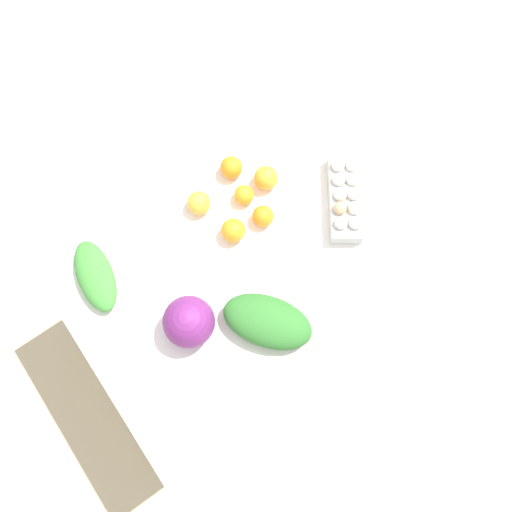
{
  "coord_description": "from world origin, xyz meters",
  "views": [
    {
      "loc": [
        0.31,
        0.44,
        2.54
      ],
      "look_at": [
        0.0,
        0.0,
        0.78
      ],
      "focal_mm": 40.0,
      "sensor_mm": 36.0,
      "label": 1
    }
  ],
  "objects_px": {
    "orange_2": "(266,178)",
    "orange_5": "(199,203)",
    "orange_3": "(233,230)",
    "orange_0": "(244,195)",
    "orange_4": "(231,168)",
    "cabbage_purple": "(189,322)",
    "orange_1": "(263,216)",
    "greens_bunch_dandelion": "(95,276)",
    "greens_bunch_chard": "(267,321)",
    "egg_carton": "(345,197)"
  },
  "relations": [
    {
      "from": "orange_2",
      "to": "orange_5",
      "type": "relative_size",
      "value": 1.04
    },
    {
      "from": "orange_5",
      "to": "orange_3",
      "type": "bearing_deg",
      "value": 104.61
    },
    {
      "from": "orange_0",
      "to": "orange_4",
      "type": "bearing_deg",
      "value": -101.39
    },
    {
      "from": "cabbage_purple",
      "to": "orange_1",
      "type": "height_order",
      "value": "cabbage_purple"
    },
    {
      "from": "orange_0",
      "to": "orange_2",
      "type": "relative_size",
      "value": 0.82
    },
    {
      "from": "orange_3",
      "to": "orange_4",
      "type": "relative_size",
      "value": 1.04
    },
    {
      "from": "greens_bunch_dandelion",
      "to": "orange_4",
      "type": "height_order",
      "value": "orange_4"
    },
    {
      "from": "greens_bunch_chard",
      "to": "orange_1",
      "type": "distance_m",
      "value": 0.35
    },
    {
      "from": "greens_bunch_dandelion",
      "to": "orange_4",
      "type": "bearing_deg",
      "value": -173.85
    },
    {
      "from": "orange_0",
      "to": "orange_5",
      "type": "height_order",
      "value": "orange_5"
    },
    {
      "from": "greens_bunch_dandelion",
      "to": "orange_3",
      "type": "relative_size",
      "value": 3.12
    },
    {
      "from": "orange_0",
      "to": "orange_1",
      "type": "relative_size",
      "value": 0.94
    },
    {
      "from": "greens_bunch_chard",
      "to": "orange_0",
      "type": "distance_m",
      "value": 0.43
    },
    {
      "from": "egg_carton",
      "to": "orange_5",
      "type": "distance_m",
      "value": 0.48
    },
    {
      "from": "orange_0",
      "to": "orange_5",
      "type": "relative_size",
      "value": 0.85
    },
    {
      "from": "orange_0",
      "to": "orange_2",
      "type": "distance_m",
      "value": 0.09
    },
    {
      "from": "greens_bunch_dandelion",
      "to": "orange_0",
      "type": "height_order",
      "value": "same"
    },
    {
      "from": "egg_carton",
      "to": "greens_bunch_dandelion",
      "type": "relative_size",
      "value": 1.21
    },
    {
      "from": "orange_0",
      "to": "orange_4",
      "type": "distance_m",
      "value": 0.11
    },
    {
      "from": "greens_bunch_dandelion",
      "to": "orange_2",
      "type": "distance_m",
      "value": 0.64
    },
    {
      "from": "greens_bunch_dandelion",
      "to": "orange_3",
      "type": "bearing_deg",
      "value": 163.87
    },
    {
      "from": "orange_2",
      "to": "orange_1",
      "type": "bearing_deg",
      "value": 50.27
    },
    {
      "from": "cabbage_purple",
      "to": "orange_4",
      "type": "relative_size",
      "value": 2.08
    },
    {
      "from": "greens_bunch_chard",
      "to": "orange_5",
      "type": "bearing_deg",
      "value": -95.83
    },
    {
      "from": "orange_5",
      "to": "greens_bunch_chard",
      "type": "bearing_deg",
      "value": 84.17
    },
    {
      "from": "cabbage_purple",
      "to": "orange_0",
      "type": "bearing_deg",
      "value": -145.78
    },
    {
      "from": "greens_bunch_chard",
      "to": "orange_2",
      "type": "xyz_separation_m",
      "value": [
        -0.28,
        -0.4,
        -0.01
      ]
    },
    {
      "from": "orange_4",
      "to": "orange_0",
      "type": "bearing_deg",
      "value": 78.61
    },
    {
      "from": "cabbage_purple",
      "to": "egg_carton",
      "type": "distance_m",
      "value": 0.65
    },
    {
      "from": "egg_carton",
      "to": "orange_2",
      "type": "bearing_deg",
      "value": 74.98
    },
    {
      "from": "orange_0",
      "to": "orange_2",
      "type": "xyz_separation_m",
      "value": [
        -0.09,
        -0.01,
        0.01
      ]
    },
    {
      "from": "orange_1",
      "to": "orange_4",
      "type": "distance_m",
      "value": 0.2
    },
    {
      "from": "greens_bunch_dandelion",
      "to": "orange_1",
      "type": "relative_size",
      "value": 3.48
    },
    {
      "from": "orange_3",
      "to": "orange_5",
      "type": "xyz_separation_m",
      "value": [
        0.04,
        -0.14,
        -0.0
      ]
    },
    {
      "from": "orange_2",
      "to": "orange_4",
      "type": "relative_size",
      "value": 1.07
    },
    {
      "from": "greens_bunch_dandelion",
      "to": "greens_bunch_chard",
      "type": "distance_m",
      "value": 0.56
    },
    {
      "from": "orange_4",
      "to": "orange_5",
      "type": "xyz_separation_m",
      "value": [
        0.16,
        0.04,
        0.0
      ]
    },
    {
      "from": "greens_bunch_chard",
      "to": "cabbage_purple",
      "type": "bearing_deg",
      "value": -33.6
    },
    {
      "from": "cabbage_purple",
      "to": "orange_1",
      "type": "distance_m",
      "value": 0.42
    },
    {
      "from": "greens_bunch_dandelion",
      "to": "orange_2",
      "type": "height_order",
      "value": "orange_2"
    },
    {
      "from": "greens_bunch_chard",
      "to": "orange_4",
      "type": "xyz_separation_m",
      "value": [
        -0.21,
        -0.5,
        -0.01
      ]
    },
    {
      "from": "greens_bunch_chard",
      "to": "orange_1",
      "type": "relative_size",
      "value": 3.95
    },
    {
      "from": "egg_carton",
      "to": "orange_1",
      "type": "xyz_separation_m",
      "value": [
        0.26,
        -0.1,
        -0.01
      ]
    },
    {
      "from": "egg_carton",
      "to": "orange_1",
      "type": "relative_size",
      "value": 4.23
    },
    {
      "from": "orange_1",
      "to": "orange_4",
      "type": "height_order",
      "value": "orange_4"
    },
    {
      "from": "egg_carton",
      "to": "orange_2",
      "type": "height_order",
      "value": "egg_carton"
    },
    {
      "from": "orange_4",
      "to": "orange_2",
      "type": "bearing_deg",
      "value": 126.07
    },
    {
      "from": "orange_2",
      "to": "orange_5",
      "type": "xyz_separation_m",
      "value": [
        0.23,
        -0.05,
        -0.0
      ]
    },
    {
      "from": "egg_carton",
      "to": "orange_0",
      "type": "distance_m",
      "value": 0.33
    },
    {
      "from": "greens_bunch_chard",
      "to": "orange_1",
      "type": "height_order",
      "value": "greens_bunch_chard"
    }
  ]
}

